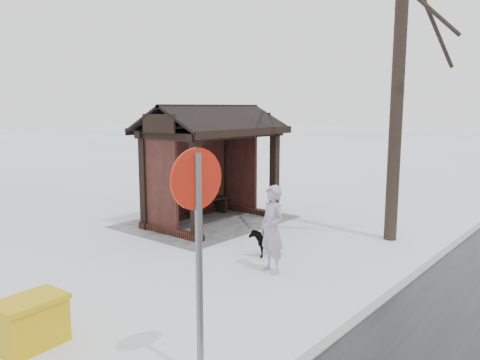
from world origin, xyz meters
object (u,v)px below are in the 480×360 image
(bus_shelter, at_px, (208,141))
(road_sign, at_px, (197,218))
(grit_bin, at_px, (31,322))
(dog, at_px, (266,241))
(pedestrian, at_px, (272,229))

(bus_shelter, bearing_deg, road_sign, 42.85)
(bus_shelter, bearing_deg, grit_bin, 24.22)
(bus_shelter, distance_m, grit_bin, 7.02)
(dog, height_order, road_sign, road_sign)
(dog, xyz_separation_m, road_sign, (4.03, 2.09, 1.56))
(bus_shelter, xyz_separation_m, dog, (1.29, 2.85, -1.87))
(pedestrian, relative_size, dog, 2.34)
(grit_bin, bearing_deg, pedestrian, 165.67)
(pedestrian, height_order, dog, pedestrian)
(pedestrian, bearing_deg, dog, 151.76)
(dog, bearing_deg, pedestrian, -39.94)
(dog, distance_m, grit_bin, 4.90)
(grit_bin, height_order, road_sign, road_sign)
(grit_bin, bearing_deg, bus_shelter, -159.87)
(grit_bin, relative_size, road_sign, 0.34)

